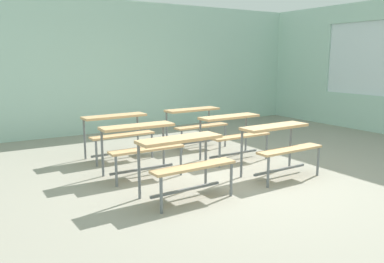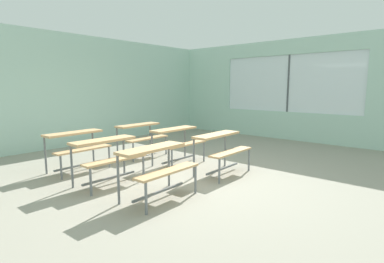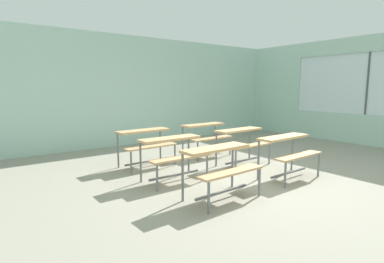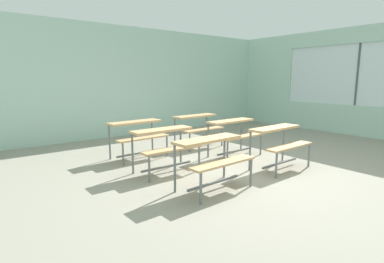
% 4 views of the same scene
% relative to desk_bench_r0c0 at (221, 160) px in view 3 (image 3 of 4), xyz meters
% --- Properties ---
extents(ground, '(10.00, 9.00, 0.05)m').
position_rel_desk_bench_r0c0_xyz_m(ground, '(0.99, 0.19, -0.59)').
color(ground, gray).
extents(wall_back, '(10.00, 0.12, 3.00)m').
position_rel_desk_bench_r0c0_xyz_m(wall_back, '(0.99, 4.69, 0.94)').
color(wall_back, silver).
rests_on(wall_back, ground).
extents(desk_bench_r0c0, '(1.12, 0.63, 0.74)m').
position_rel_desk_bench_r0c0_xyz_m(desk_bench_r0c0, '(0.00, 0.00, 0.00)').
color(desk_bench_r0c0, tan).
rests_on(desk_bench_r0c0, ground).
extents(desk_bench_r0c1, '(1.11, 0.62, 0.74)m').
position_rel_desk_bench_r0c0_xyz_m(desk_bench_r0c1, '(1.62, 0.03, 0.00)').
color(desk_bench_r0c1, tan).
rests_on(desk_bench_r0c1, ground).
extents(desk_bench_r1c0, '(1.10, 0.59, 0.74)m').
position_rel_desk_bench_r0c0_xyz_m(desk_bench_r1c0, '(-0.09, 1.11, 0.00)').
color(desk_bench_r1c0, tan).
rests_on(desk_bench_r1c0, ground).
extents(desk_bench_r1c1, '(1.11, 0.61, 0.74)m').
position_rel_desk_bench_r0c0_xyz_m(desk_bench_r1c1, '(1.63, 1.15, 0.00)').
color(desk_bench_r1c1, tan).
rests_on(desk_bench_r1c1, ground).
extents(desk_bench_r2c0, '(1.12, 0.64, 0.74)m').
position_rel_desk_bench_r0c0_xyz_m(desk_bench_r2c0, '(-0.02, 2.24, 0.00)').
color(desk_bench_r2c0, tan).
rests_on(desk_bench_r2c0, ground).
extents(desk_bench_r2c1, '(1.12, 0.62, 0.74)m').
position_rel_desk_bench_r0c0_xyz_m(desk_bench_r2c1, '(1.58, 2.27, 0.00)').
color(desk_bench_r2c1, tan).
rests_on(desk_bench_r2c1, ground).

